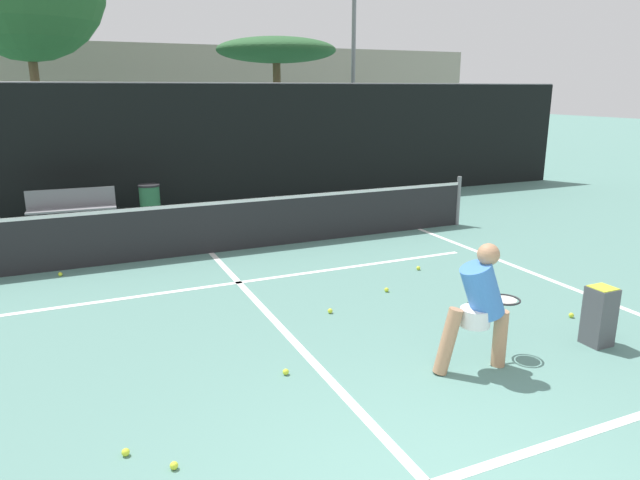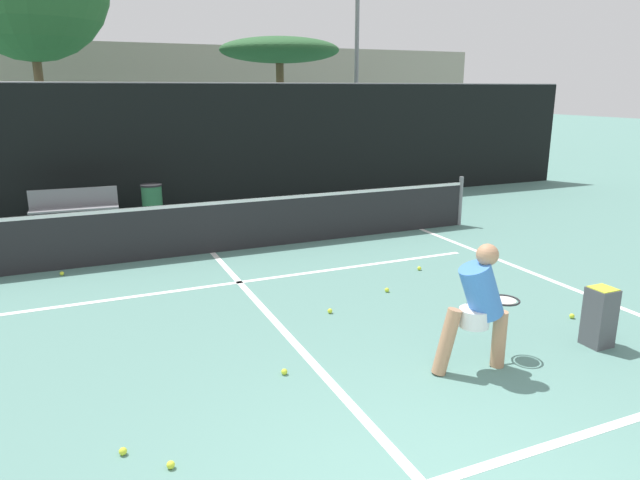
# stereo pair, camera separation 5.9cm
# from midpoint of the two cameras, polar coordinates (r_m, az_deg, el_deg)

# --- Properties ---
(court_service_line) EXTENTS (8.25, 0.10, 0.01)m
(court_service_line) POSITION_cam_midpoint_polar(r_m,az_deg,el_deg) (8.95, -7.88, -4.20)
(court_service_line) COLOR white
(court_service_line) RESTS_ON ground
(court_center_mark) EXTENTS (0.10, 6.92, 0.01)m
(court_center_mark) POSITION_cam_midpoint_polar(r_m,az_deg,el_deg) (7.47, -4.35, -8.05)
(court_center_mark) COLOR white
(court_center_mark) RESTS_ON ground
(court_sideline_right) EXTENTS (0.10, 7.92, 0.01)m
(court_sideline_right) POSITION_cam_midpoint_polar(r_m,az_deg,el_deg) (9.82, 21.37, -3.39)
(court_sideline_right) COLOR white
(court_sideline_right) RESTS_ON ground
(net) EXTENTS (11.09, 0.09, 1.07)m
(net) POSITION_cam_midpoint_polar(r_m,az_deg,el_deg) (10.49, -10.69, 1.43)
(net) COLOR slate
(net) RESTS_ON ground
(fence_back) EXTENTS (24.00, 0.06, 3.06)m
(fence_back) POSITION_cam_midpoint_polar(r_m,az_deg,el_deg) (14.24, -14.65, 8.84)
(fence_back) COLOR black
(fence_back) RESTS_ON ground
(player_practicing) EXTENTS (1.19, 0.55, 1.40)m
(player_practicing) POSITION_cam_midpoint_polar(r_m,az_deg,el_deg) (6.21, 15.87, -6.15)
(player_practicing) COLOR tan
(player_practicing) RESTS_ON ground
(tennis_ball_scattered_0) EXTENTS (0.07, 0.07, 0.07)m
(tennis_ball_scattered_0) POSITION_cam_midpoint_polar(r_m,az_deg,el_deg) (6.16, -3.30, -13.01)
(tennis_ball_scattered_0) COLOR #D1E033
(tennis_ball_scattered_0) RESTS_ON ground
(tennis_ball_scattered_2) EXTENTS (0.07, 0.07, 0.07)m
(tennis_ball_scattered_2) POSITION_cam_midpoint_polar(r_m,az_deg,el_deg) (5.24, -18.78, -19.37)
(tennis_ball_scattered_2) COLOR #D1E033
(tennis_ball_scattered_2) RESTS_ON ground
(tennis_ball_scattered_3) EXTENTS (0.07, 0.07, 0.07)m
(tennis_ball_scattered_3) POSITION_cam_midpoint_polar(r_m,az_deg,el_deg) (8.51, 6.91, -4.98)
(tennis_ball_scattered_3) COLOR #D1E033
(tennis_ball_scattered_3) RESTS_ON ground
(tennis_ball_scattered_4) EXTENTS (0.07, 0.07, 0.07)m
(tennis_ball_scattered_4) POSITION_cam_midpoint_polar(r_m,az_deg,el_deg) (4.98, -14.35, -20.95)
(tennis_ball_scattered_4) COLOR #D1E033
(tennis_ball_scattered_4) RESTS_ON ground
(tennis_ball_scattered_6) EXTENTS (0.07, 0.07, 0.07)m
(tennis_ball_scattered_6) POSITION_cam_midpoint_polar(r_m,az_deg,el_deg) (7.69, 1.23, -7.10)
(tennis_ball_scattered_6) COLOR #D1E033
(tennis_ball_scattered_6) RESTS_ON ground
(tennis_ball_scattered_7) EXTENTS (0.07, 0.07, 0.07)m
(tennis_ball_scattered_7) POSITION_cam_midpoint_polar(r_m,az_deg,el_deg) (9.59, 10.07, -2.81)
(tennis_ball_scattered_7) COLOR #D1E033
(tennis_ball_scattered_7) RESTS_ON ground
(tennis_ball_scattered_8) EXTENTS (0.07, 0.07, 0.07)m
(tennis_ball_scattered_8) POSITION_cam_midpoint_polar(r_m,az_deg,el_deg) (8.22, 24.08, -6.95)
(tennis_ball_scattered_8) COLOR #D1E033
(tennis_ball_scattered_8) RESTS_ON ground
(tennis_ball_scattered_9) EXTENTS (0.07, 0.07, 0.07)m
(tennis_ball_scattered_9) POSITION_cam_midpoint_polar(r_m,az_deg,el_deg) (10.06, -24.25, -3.07)
(tennis_ball_scattered_9) COLOR #D1E033
(tennis_ball_scattered_9) RESTS_ON ground
(ball_hopper) EXTENTS (0.28, 0.28, 0.71)m
(ball_hopper) POSITION_cam_midpoint_polar(r_m,az_deg,el_deg) (7.41, 26.39, -6.78)
(ball_hopper) COLOR #4C4C51
(ball_hopper) RESTS_ON ground
(courtside_bench) EXTENTS (1.78, 0.47, 0.86)m
(courtside_bench) POSITION_cam_midpoint_polar(r_m,az_deg,el_deg) (13.20, -23.22, 3.06)
(courtside_bench) COLOR slate
(courtside_bench) RESTS_ON ground
(trash_bin) EXTENTS (0.47, 0.47, 0.84)m
(trash_bin) POSITION_cam_midpoint_polar(r_m,az_deg,el_deg) (13.36, -16.30, 3.59)
(trash_bin) COLOR #28603D
(trash_bin) RESTS_ON ground
(parked_car) EXTENTS (1.78, 4.12, 1.47)m
(parked_car) POSITION_cam_midpoint_polar(r_m,az_deg,el_deg) (18.24, -21.35, 6.69)
(parked_car) COLOR black
(parked_car) RESTS_ON ground
(floodlight_mast) EXTENTS (1.10, 0.24, 8.04)m
(floodlight_mast) POSITION_cam_midpoint_polar(r_m,az_deg,el_deg) (22.41, 3.81, 20.63)
(floodlight_mast) COLOR slate
(floodlight_mast) RESTS_ON ground
(tree_mid) EXTENTS (4.27, 4.27, 4.68)m
(tree_mid) POSITION_cam_midpoint_polar(r_m,az_deg,el_deg) (21.46, -3.99, 18.31)
(tree_mid) COLOR brown
(tree_mid) RESTS_ON ground
(building_far) EXTENTS (36.00, 2.40, 4.81)m
(building_far) POSITION_cam_midpoint_polar(r_m,az_deg,el_deg) (27.85, -19.53, 13.06)
(building_far) COLOR gray
(building_far) RESTS_ON ground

